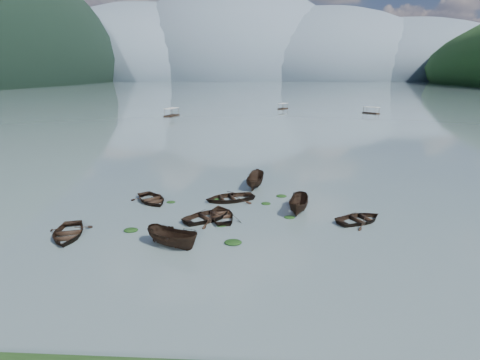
{
  "coord_description": "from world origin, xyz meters",
  "views": [
    {
      "loc": [
        1.94,
        -24.66,
        12.4
      ],
      "look_at": [
        0.0,
        12.0,
        2.0
      ],
      "focal_mm": 28.0,
      "sensor_mm": 36.0,
      "label": 1
    }
  ],
  "objects_px": {
    "rowboat_3": "(222,217)",
    "pontoon_centre": "(283,109)",
    "pontoon_left": "(172,116)",
    "rowboat_0": "(68,237)"
  },
  "relations": [
    {
      "from": "pontoon_centre",
      "to": "pontoon_left",
      "type": "bearing_deg",
      "value": -116.25
    },
    {
      "from": "pontoon_left",
      "to": "pontoon_centre",
      "type": "bearing_deg",
      "value": 49.56
    },
    {
      "from": "pontoon_left",
      "to": "pontoon_centre",
      "type": "xyz_separation_m",
      "value": [
        35.52,
        26.48,
        0.0
      ]
    },
    {
      "from": "rowboat_0",
      "to": "pontoon_centre",
      "type": "distance_m",
      "value": 116.88
    },
    {
      "from": "rowboat_0",
      "to": "pontoon_centre",
      "type": "xyz_separation_m",
      "value": [
        23.53,
        114.49,
        0.0
      ]
    },
    {
      "from": "rowboat_3",
      "to": "pontoon_centre",
      "type": "relative_size",
      "value": 0.87
    },
    {
      "from": "rowboat_0",
      "to": "pontoon_left",
      "type": "xyz_separation_m",
      "value": [
        -11.99,
        88.01,
        0.0
      ]
    },
    {
      "from": "rowboat_0",
      "to": "pontoon_left",
      "type": "height_order",
      "value": "pontoon_left"
    },
    {
      "from": "pontoon_left",
      "to": "rowboat_3",
      "type": "bearing_deg",
      "value": -61.22
    },
    {
      "from": "rowboat_3",
      "to": "pontoon_centre",
      "type": "xyz_separation_m",
      "value": [
        11.76,
        109.77,
        0.0
      ]
    }
  ]
}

